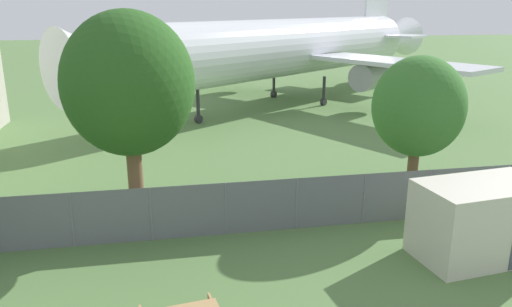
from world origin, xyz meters
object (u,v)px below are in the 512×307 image
tree_left_of_cabin (418,107)px  tree_behind_benches (129,85)px  airplane (291,48)px  portable_cabin (481,220)px

tree_left_of_cabin → tree_behind_benches: size_ratio=0.77×
tree_behind_benches → tree_left_of_cabin: bearing=7.8°
tree_left_of_cabin → tree_behind_benches: bearing=-172.2°
airplane → portable_cabin: bearing=52.1°
portable_cabin → airplane: bearing=82.0°
tree_left_of_cabin → portable_cabin: bearing=-93.2°
airplane → portable_cabin: (-0.57, -26.52, -3.25)m
tree_behind_benches → portable_cabin: bearing=-18.3°
airplane → tree_behind_benches: (-11.31, -22.97, 0.81)m
portable_cabin → tree_left_of_cabin: 5.72m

